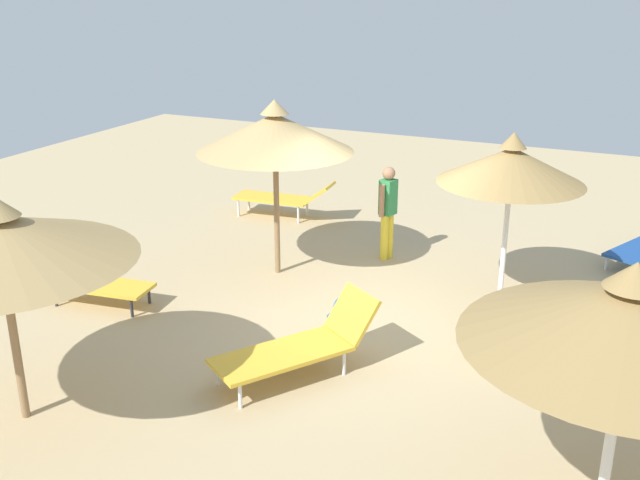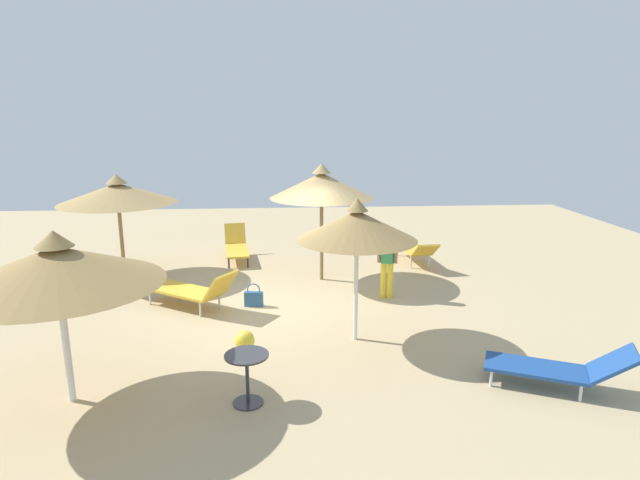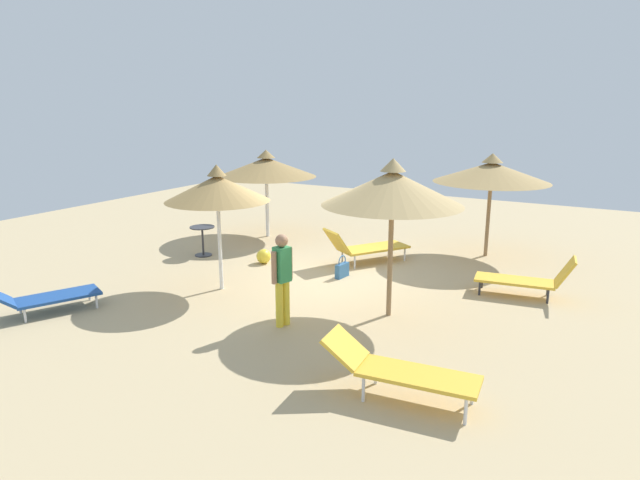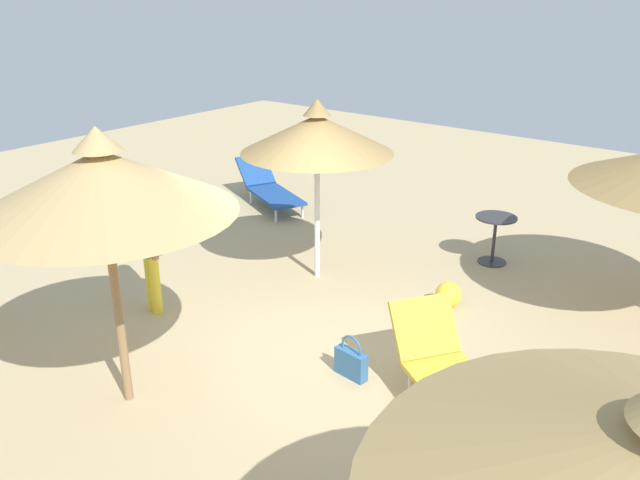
{
  "view_description": "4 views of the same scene",
  "coord_description": "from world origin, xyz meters",
  "px_view_note": "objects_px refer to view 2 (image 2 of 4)",
  "views": [
    {
      "loc": [
        3.35,
        -8.82,
        4.56
      ],
      "look_at": [
        -0.79,
        0.24,
        0.96
      ],
      "focal_mm": 41.69,
      "sensor_mm": 36.0,
      "label": 1
    },
    {
      "loc": [
        10.14,
        0.1,
        3.85
      ],
      "look_at": [
        -0.77,
        0.88,
        1.24
      ],
      "focal_mm": 29.37,
      "sensor_mm": 36.0,
      "label": 2
    },
    {
      "loc": [
        -5.31,
        9.6,
        3.69
      ],
      "look_at": [
        -0.37,
        0.79,
        1.15
      ],
      "focal_mm": 30.97,
      "sensor_mm": 36.0,
      "label": 3
    },
    {
      "loc": [
        -5.07,
        -3.99,
        3.94
      ],
      "look_at": [
        0.08,
        0.07,
        1.34
      ],
      "focal_mm": 36.89,
      "sensor_mm": 36.0,
      "label": 4
    }
  ],
  "objects_px": {
    "lounge_chair_back": "(193,289)",
    "handbag": "(254,298)",
    "parasol_umbrella_center": "(117,193)",
    "lounge_chair_near_right": "(236,246)",
    "beach_ball": "(245,340)",
    "side_table_round": "(247,370)",
    "parasol_umbrella_edge": "(322,185)",
    "lounge_chair_front": "(416,249)",
    "parasol_umbrella_far_right": "(357,225)",
    "parasol_umbrella_far_left": "(57,266)",
    "lounge_chair_near_left": "(559,367)",
    "person_standing_far_left": "(387,258)"
  },
  "relations": [
    {
      "from": "lounge_chair_back",
      "to": "handbag",
      "type": "xyz_separation_m",
      "value": [
        -0.04,
        1.22,
        -0.23
      ]
    },
    {
      "from": "parasol_umbrella_center",
      "to": "lounge_chair_near_right",
      "type": "relative_size",
      "value": 1.48
    },
    {
      "from": "parasol_umbrella_center",
      "to": "lounge_chair_back",
      "type": "bearing_deg",
      "value": 41.38
    },
    {
      "from": "parasol_umbrella_center",
      "to": "beach_ball",
      "type": "bearing_deg",
      "value": 36.4
    },
    {
      "from": "lounge_chair_back",
      "to": "side_table_round",
      "type": "xyz_separation_m",
      "value": [
        3.74,
        1.33,
        0.09
      ]
    },
    {
      "from": "parasol_umbrella_edge",
      "to": "lounge_chair_front",
      "type": "height_order",
      "value": "parasol_umbrella_edge"
    },
    {
      "from": "parasol_umbrella_far_right",
      "to": "beach_ball",
      "type": "xyz_separation_m",
      "value": [
        0.31,
        -1.92,
        -1.89
      ]
    },
    {
      "from": "parasol_umbrella_center",
      "to": "beach_ball",
      "type": "distance_m",
      "value": 5.76
    },
    {
      "from": "parasol_umbrella_far_left",
      "to": "lounge_chair_near_right",
      "type": "relative_size",
      "value": 1.48
    },
    {
      "from": "lounge_chair_near_left",
      "to": "lounge_chair_back",
      "type": "bearing_deg",
      "value": -122.45
    },
    {
      "from": "lounge_chair_front",
      "to": "handbag",
      "type": "height_order",
      "value": "lounge_chair_front"
    },
    {
      "from": "parasol_umbrella_edge",
      "to": "beach_ball",
      "type": "bearing_deg",
      "value": -22.55
    },
    {
      "from": "lounge_chair_front",
      "to": "person_standing_far_left",
      "type": "relative_size",
      "value": 1.28
    },
    {
      "from": "side_table_round",
      "to": "person_standing_far_left",
      "type": "bearing_deg",
      "value": 146.47
    },
    {
      "from": "handbag",
      "to": "person_standing_far_left",
      "type": "bearing_deg",
      "value": 96.6
    },
    {
      "from": "parasol_umbrella_far_left",
      "to": "parasol_umbrella_edge",
      "type": "height_order",
      "value": "parasol_umbrella_edge"
    },
    {
      "from": "parasol_umbrella_far_left",
      "to": "parasol_umbrella_center",
      "type": "distance_m",
      "value": 5.91
    },
    {
      "from": "lounge_chair_back",
      "to": "lounge_chair_front",
      "type": "xyz_separation_m",
      "value": [
        -2.95,
        5.34,
        0.01
      ]
    },
    {
      "from": "beach_ball",
      "to": "side_table_round",
      "type": "bearing_deg",
      "value": 5.4
    },
    {
      "from": "lounge_chair_back",
      "to": "lounge_chair_near_right",
      "type": "bearing_deg",
      "value": 171.55
    },
    {
      "from": "lounge_chair_front",
      "to": "person_standing_far_left",
      "type": "distance_m",
      "value": 2.92
    },
    {
      "from": "lounge_chair_near_right",
      "to": "parasol_umbrella_center",
      "type": "bearing_deg",
      "value": -61.86
    },
    {
      "from": "lounge_chair_near_left",
      "to": "lounge_chair_near_right",
      "type": "xyz_separation_m",
      "value": [
        -7.4,
        -5.21,
        0.03
      ]
    },
    {
      "from": "handbag",
      "to": "side_table_round",
      "type": "height_order",
      "value": "side_table_round"
    },
    {
      "from": "lounge_chair_front",
      "to": "handbag",
      "type": "bearing_deg",
      "value": -54.84
    },
    {
      "from": "lounge_chair_near_left",
      "to": "beach_ball",
      "type": "relative_size",
      "value": 6.02
    },
    {
      "from": "parasol_umbrella_far_right",
      "to": "lounge_chair_near_right",
      "type": "bearing_deg",
      "value": -155.18
    },
    {
      "from": "lounge_chair_front",
      "to": "side_table_round",
      "type": "bearing_deg",
      "value": -30.93
    },
    {
      "from": "lounge_chair_back",
      "to": "person_standing_far_left",
      "type": "distance_m",
      "value": 4.1
    },
    {
      "from": "parasol_umbrella_center",
      "to": "lounge_chair_front",
      "type": "relative_size",
      "value": 1.35
    },
    {
      "from": "parasol_umbrella_far_left",
      "to": "side_table_round",
      "type": "bearing_deg",
      "value": 84.23
    },
    {
      "from": "parasol_umbrella_center",
      "to": "lounge_chair_near_right",
      "type": "height_order",
      "value": "parasol_umbrella_center"
    },
    {
      "from": "lounge_chair_near_left",
      "to": "lounge_chair_front",
      "type": "relative_size",
      "value": 1.01
    },
    {
      "from": "handbag",
      "to": "side_table_round",
      "type": "relative_size",
      "value": 0.68
    },
    {
      "from": "lounge_chair_back",
      "to": "lounge_chair_near_left",
      "type": "xyz_separation_m",
      "value": [
        3.67,
        5.77,
        -0.06
      ]
    },
    {
      "from": "parasol_umbrella_far_left",
      "to": "parasol_umbrella_center",
      "type": "xyz_separation_m",
      "value": [
        -5.83,
        -0.96,
        0.11
      ]
    },
    {
      "from": "lounge_chair_near_right",
      "to": "side_table_round",
      "type": "bearing_deg",
      "value": 5.93
    },
    {
      "from": "parasol_umbrella_center",
      "to": "lounge_chair_near_right",
      "type": "distance_m",
      "value": 3.41
    },
    {
      "from": "parasol_umbrella_far_right",
      "to": "lounge_chair_near_right",
      "type": "relative_size",
      "value": 1.36
    },
    {
      "from": "parasol_umbrella_center",
      "to": "person_standing_far_left",
      "type": "bearing_deg",
      "value": 72.17
    },
    {
      "from": "parasol_umbrella_center",
      "to": "handbag",
      "type": "height_order",
      "value": "parasol_umbrella_center"
    },
    {
      "from": "parasol_umbrella_far_right",
      "to": "side_table_round",
      "type": "bearing_deg",
      "value": -41.25
    },
    {
      "from": "parasol_umbrella_far_left",
      "to": "side_table_round",
      "type": "xyz_separation_m",
      "value": [
        0.25,
        2.43,
        -1.45
      ]
    },
    {
      "from": "parasol_umbrella_edge",
      "to": "handbag",
      "type": "height_order",
      "value": "parasol_umbrella_edge"
    },
    {
      "from": "handbag",
      "to": "beach_ball",
      "type": "relative_size",
      "value": 1.45
    },
    {
      "from": "person_standing_far_left",
      "to": "side_table_round",
      "type": "relative_size",
      "value": 2.19
    },
    {
      "from": "lounge_chair_near_left",
      "to": "person_standing_far_left",
      "type": "distance_m",
      "value": 4.42
    },
    {
      "from": "parasol_umbrella_far_left",
      "to": "lounge_chair_near_left",
      "type": "distance_m",
      "value": 7.06
    },
    {
      "from": "lounge_chair_near_left",
      "to": "side_table_round",
      "type": "height_order",
      "value": "lounge_chair_near_left"
    },
    {
      "from": "parasol_umbrella_center",
      "to": "lounge_chair_front",
      "type": "bearing_deg",
      "value": 94.69
    }
  ]
}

